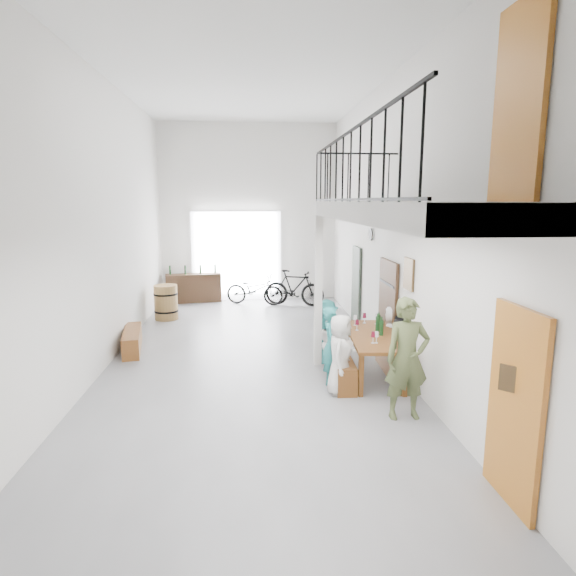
{
  "coord_description": "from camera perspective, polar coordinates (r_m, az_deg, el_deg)",
  "views": [
    {
      "loc": [
        0.01,
        -9.33,
        3.14
      ],
      "look_at": [
        0.72,
        -0.5,
        1.52
      ],
      "focal_mm": 30.0,
      "sensor_mm": 36.0,
      "label": 1
    }
  ],
  "objects": [
    {
      "name": "counter_bottles",
      "position": [
        15.24,
        -11.21,
        2.17
      ],
      "size": [
        1.42,
        0.3,
        0.28
      ],
      "color": "black",
      "rests_on": "serving_counter"
    },
    {
      "name": "balcony",
      "position": [
        6.51,
        13.16,
        8.51
      ],
      "size": [
        1.52,
        5.62,
        4.0
      ],
      "color": "silver",
      "rests_on": "ground"
    },
    {
      "name": "floor",
      "position": [
        9.84,
        -4.46,
        -8.3
      ],
      "size": [
        12.0,
        12.0,
        0.0
      ],
      "primitive_type": "plane",
      "color": "slate",
      "rests_on": "ground"
    },
    {
      "name": "side_bench",
      "position": [
        10.78,
        -17.98,
        -5.92
      ],
      "size": [
        0.6,
        1.57,
        0.43
      ],
      "primitive_type": "cube",
      "rotation": [
        0.0,
        0.0,
        0.18
      ],
      "color": "brown",
      "rests_on": "ground"
    },
    {
      "name": "potted_plant",
      "position": [
        10.77,
        8.71,
        -5.53
      ],
      "size": [
        0.47,
        0.44,
        0.44
      ],
      "primitive_type": "imported",
      "rotation": [
        0.0,
        0.0,
        0.28
      ],
      "color": "#22541D",
      "rests_on": "ground"
    },
    {
      "name": "gateway_portal",
      "position": [
        15.37,
        -6.12,
        3.78
      ],
      "size": [
        2.8,
        0.08,
        2.8
      ],
      "primitive_type": "cube",
      "color": "white",
      "rests_on": "ground"
    },
    {
      "name": "bench_inner",
      "position": [
        8.86,
        6.04,
        -8.87
      ],
      "size": [
        0.4,
        2.04,
        0.47
      ],
      "primitive_type": "cube",
      "rotation": [
        0.0,
        0.0,
        -0.04
      ],
      "color": "brown",
      "rests_on": "ground"
    },
    {
      "name": "bicycle_near",
      "position": [
        14.69,
        -3.97,
        -0.18
      ],
      "size": [
        1.88,
        1.12,
        0.93
      ],
      "primitive_type": "imported",
      "rotation": [
        0.0,
        0.0,
        1.27
      ],
      "color": "black",
      "rests_on": "ground"
    },
    {
      "name": "tasting_table",
      "position": [
        8.76,
        10.13,
        -5.96
      ],
      "size": [
        1.01,
        2.14,
        0.79
      ],
      "rotation": [
        0.0,
        0.0,
        -0.08
      ],
      "color": "brown",
      "rests_on": "ground"
    },
    {
      "name": "tableware",
      "position": [
        8.88,
        9.99,
        -4.27
      ],
      "size": [
        0.55,
        1.4,
        0.35
      ],
      "color": "black",
      "rests_on": "tasting_table"
    },
    {
      "name": "right_wall_decor",
      "position": [
        8.05,
        15.0,
        -0.01
      ],
      "size": [
        0.07,
        8.28,
        5.07
      ],
      "color": "#AD631A",
      "rests_on": "ground"
    },
    {
      "name": "guest_left_a",
      "position": [
        7.96,
        6.23,
        -7.84
      ],
      "size": [
        0.64,
        0.76,
        1.33
      ],
      "primitive_type": "imported",
      "rotation": [
        0.0,
        0.0,
        1.18
      ],
      "color": "silver",
      "rests_on": "ground"
    },
    {
      "name": "bench_wall",
      "position": [
        9.0,
        12.36,
        -8.92
      ],
      "size": [
        0.31,
        1.84,
        0.42
      ],
      "primitive_type": "cube",
      "rotation": [
        0.0,
        0.0,
        -0.04
      ],
      "color": "brown",
      "rests_on": "ground"
    },
    {
      "name": "guest_right_b",
      "position": [
        9.03,
        13.2,
        -6.51
      ],
      "size": [
        0.38,
        1.06,
        1.13
      ],
      "primitive_type": "imported",
      "rotation": [
        0.0,
        0.0,
        -1.53
      ],
      "color": "black",
      "rests_on": "ground"
    },
    {
      "name": "guest_right_c",
      "position": [
        9.49,
        12.24,
        -5.57
      ],
      "size": [
        0.55,
        0.66,
        1.16
      ],
      "primitive_type": "imported",
      "rotation": [
        0.0,
        0.0,
        -1.96
      ],
      "color": "silver",
      "rests_on": "ground"
    },
    {
      "name": "serving_counter",
      "position": [
        15.32,
        -11.13,
        0.0
      ],
      "size": [
        1.74,
        0.74,
        0.89
      ],
      "primitive_type": "cube",
      "rotation": [
        0.0,
        0.0,
        0.17
      ],
      "color": "#3C2415",
      "rests_on": "ground"
    },
    {
      "name": "room_walls",
      "position": [
        9.34,
        -4.78,
        12.85
      ],
      "size": [
        12.0,
        12.0,
        12.0
      ],
      "color": "white",
      "rests_on": "ground"
    },
    {
      "name": "host_standing",
      "position": [
        7.2,
        13.94,
        -8.15
      ],
      "size": [
        0.67,
        0.46,
        1.79
      ],
      "primitive_type": "imported",
      "rotation": [
        0.0,
        0.0,
        0.04
      ],
      "color": "#4B5530",
      "rests_on": "ground"
    },
    {
      "name": "guest_left_b",
      "position": [
        8.38,
        5.18,
        -6.77
      ],
      "size": [
        0.44,
        0.56,
        1.36
      ],
      "primitive_type": "imported",
      "rotation": [
        0.0,
        0.0,
        1.3
      ],
      "color": "#237777",
      "rests_on": "ground"
    },
    {
      "name": "oak_barrel",
      "position": [
        13.24,
        -14.26,
        -1.65
      ],
      "size": [
        0.63,
        0.63,
        0.93
      ],
      "color": "olive",
      "rests_on": "ground"
    },
    {
      "name": "guest_left_d",
      "position": [
        9.56,
        4.57,
        -5.02
      ],
      "size": [
        0.6,
        0.87,
        1.23
      ],
      "primitive_type": "imported",
      "rotation": [
        0.0,
        0.0,
        1.38
      ],
      "color": "#237777",
      "rests_on": "ground"
    },
    {
      "name": "guest_right_a",
      "position": [
        8.5,
        15.14,
        -7.43
      ],
      "size": [
        0.42,
        0.74,
        1.2
      ],
      "primitive_type": "imported",
      "rotation": [
        0.0,
        0.0,
        -1.39
      ],
      "color": "#A3241C",
      "rests_on": "ground"
    },
    {
      "name": "bicycle_far",
      "position": [
        14.48,
        0.76,
        0.01
      ],
      "size": [
        1.88,
        1.06,
        1.09
      ],
      "primitive_type": "imported",
      "rotation": [
        0.0,
        0.0,
        1.25
      ],
      "color": "black",
      "rests_on": "ground"
    },
    {
      "name": "guest_left_c",
      "position": [
        9.1,
        5.14,
        -6.46
      ],
      "size": [
        0.49,
        0.58,
        1.03
      ],
      "primitive_type": "imported",
      "rotation": [
        0.0,
        0.0,
        1.8
      ],
      "color": "silver",
      "rests_on": "ground"
    }
  ]
}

